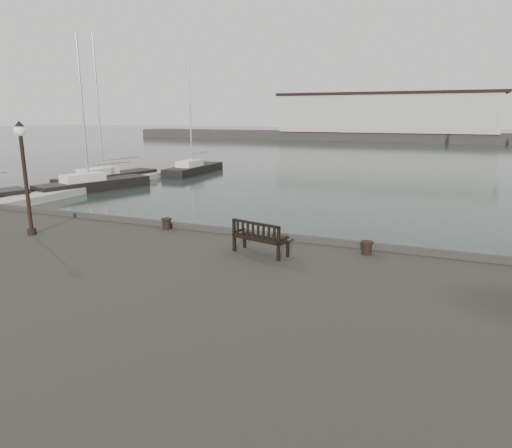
{
  "coord_description": "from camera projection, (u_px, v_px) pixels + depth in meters",
  "views": [
    {
      "loc": [
        5.89,
        -14.77,
        5.82
      ],
      "look_at": [
        -0.09,
        -0.5,
        2.1
      ],
      "focal_mm": 32.0,
      "sensor_mm": 36.0,
      "label": 1
    }
  ],
  "objects": [
    {
      "name": "lamp_post",
      "position": [
        24.0,
        163.0,
        16.03
      ],
      "size": [
        0.41,
        0.41,
        4.06
      ],
      "rotation": [
        0.0,
        0.0,
        0.17
      ],
      "color": "black",
      "rests_on": "quay"
    },
    {
      "name": "yacht_b",
      "position": [
        108.0,
        180.0,
        39.89
      ],
      "size": [
        3.77,
        10.01,
        12.97
      ],
      "rotation": [
        0.0,
        0.0,
        -0.17
      ],
      "color": "black",
      "rests_on": "ground"
    },
    {
      "name": "bench",
      "position": [
        260.0,
        244.0,
        14.21
      ],
      "size": [
        1.89,
        1.03,
        1.03
      ],
      "rotation": [
        0.0,
        0.0,
        -0.24
      ],
      "color": "black",
      "rests_on": "quay"
    },
    {
      "name": "yacht_c",
      "position": [
        95.0,
        187.0,
        35.92
      ],
      "size": [
        4.84,
        9.23,
        12.2
      ],
      "rotation": [
        0.0,
        0.0,
        -0.31
      ],
      "color": "black",
      "rests_on": "ground"
    },
    {
      "name": "ground",
      "position": [
        263.0,
        277.0,
        16.82
      ],
      "size": [
        400.0,
        400.0,
        0.0
      ],
      "primitive_type": "plane",
      "color": "black",
      "rests_on": "ground"
    },
    {
      "name": "yacht_d",
      "position": [
        194.0,
        171.0,
        46.25
      ],
      "size": [
        2.51,
        8.69,
        11.0
      ],
      "rotation": [
        0.0,
        0.0,
        0.02
      ],
      "color": "black",
      "rests_on": "ground"
    },
    {
      "name": "bollard_right",
      "position": [
        367.0,
        248.0,
        14.23
      ],
      "size": [
        0.46,
        0.46,
        0.42
      ],
      "primitive_type": "cylinder",
      "rotation": [
        0.0,
        0.0,
        -0.17
      ],
      "color": "black",
      "rests_on": "quay"
    },
    {
      "name": "pontoon",
      "position": [
        60.0,
        193.0,
        33.24
      ],
      "size": [
        2.0,
        24.0,
        0.5
      ],
      "primitive_type": "cube",
      "color": "#B4B2A7",
      "rests_on": "ground"
    },
    {
      "name": "breakwater",
      "position": [
        400.0,
        122.0,
        100.04
      ],
      "size": [
        140.0,
        9.5,
        12.2
      ],
      "color": "#383530",
      "rests_on": "ground"
    },
    {
      "name": "bollard_left",
      "position": [
        167.0,
        224.0,
        17.38
      ],
      "size": [
        0.44,
        0.44,
        0.42
      ],
      "primitive_type": "cylinder",
      "rotation": [
        0.0,
        0.0,
        0.1
      ],
      "color": "black",
      "rests_on": "quay"
    }
  ]
}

